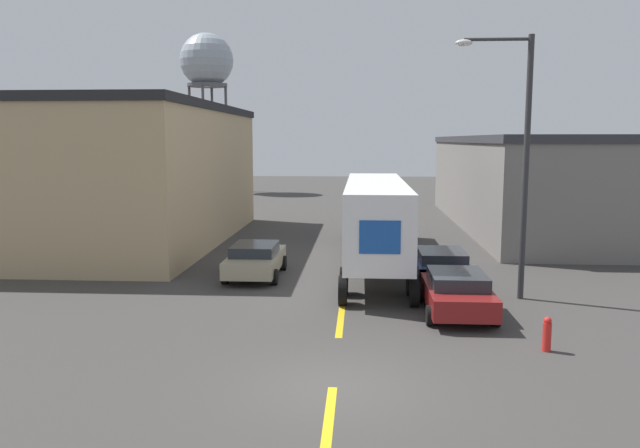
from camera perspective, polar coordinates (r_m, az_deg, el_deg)
ground_plane at (r=14.17m, az=1.17°, el=-14.73°), size 160.00×160.00×0.00m
road_centerline at (r=19.08m, az=1.90°, el=-8.76°), size 0.20×17.36×0.01m
warehouse_left at (r=35.05m, az=-18.59°, el=4.40°), size 12.20×19.01×7.25m
warehouse_right at (r=41.34m, az=18.85°, el=3.71°), size 9.32×25.05×5.64m
semi_truck at (r=27.40m, az=5.02°, el=1.13°), size 2.61×16.01×3.72m
parked_car_right_mid at (r=23.79m, az=10.99°, el=-3.82°), size 2.12×4.37×1.34m
parked_car_left_far at (r=24.88m, az=-5.93°, el=-3.21°), size 2.12×4.37×1.34m
parked_car_right_near at (r=20.03m, az=12.37°, el=-6.02°), size 2.12×4.37×1.34m
water_tower at (r=67.18m, az=-10.32°, el=14.32°), size 5.47×5.47×16.26m
street_lamp at (r=21.91m, az=17.68°, el=6.45°), size 2.55×0.32×8.81m
fire_hydrant at (r=17.28m, az=20.04°, el=-9.44°), size 0.22×0.22×0.91m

